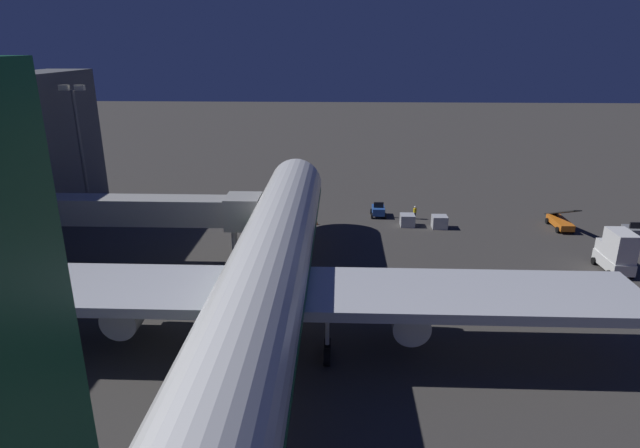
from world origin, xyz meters
The scene contains 13 objects.
ground_plane centered at (0.00, 0.00, 0.00)m, with size 320.00×320.00×0.00m, color #383533.
airliner_at_gate centered at (0.00, 9.34, 5.48)m, with size 50.37×61.91×20.33m.
jet_bridge centered at (13.35, -7.55, 5.55)m, with size 25.23×3.40×7.08m.
apron_floodlight_mast centered at (25.50, -20.79, 9.46)m, with size 2.90×0.50×16.11m.
belt_loader centered at (-30.76, -19.98, 0.85)m, with size 1.96×7.80×3.44m.
catering_truck centered at (-30.97, -7.61, 2.05)m, with size 2.36×4.43×4.16m.
baggage_tug_lead centered at (-9.78, -23.69, 0.78)m, with size 1.86×2.51×1.95m.
baggage_tug_spare centered at (-37.51, -16.99, 0.78)m, with size 1.86×2.25×1.95m.
baggage_container_near_belt centered at (-16.67, -19.59, 0.74)m, with size 1.73×1.58×1.47m, color #B7BABF.
baggage_container_far_row centered at (-12.99, -20.18, 0.70)m, with size 1.67×1.67×1.40m, color #B7BABF.
ground_crew_by_belt_loader centered at (-14.22, -22.82, 0.91)m, with size 0.40×0.40×1.66m.
traffic_cone_nose_port centered at (-2.20, -20.25, 0.28)m, with size 0.36×0.36×0.55m, color orange.
traffic_cone_nose_starboard centered at (2.20, -20.25, 0.28)m, with size 0.36×0.36×0.55m, color orange.
Camera 1 is at (-4.90, 39.13, 20.49)m, focal length 29.47 mm.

